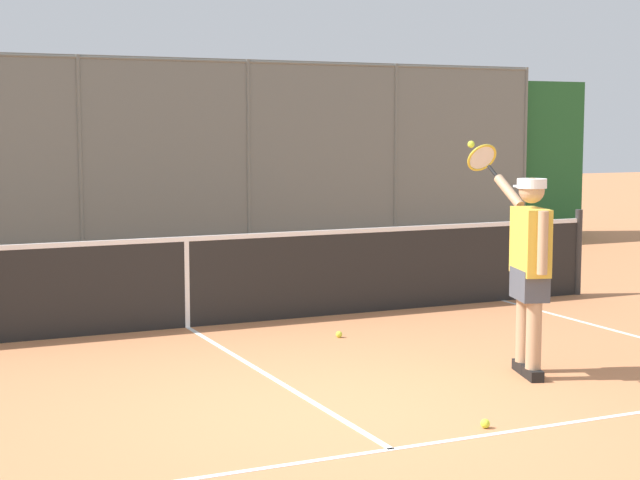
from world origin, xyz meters
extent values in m
plane|color=#C67A4C|center=(0.00, 0.00, 0.00)|extent=(60.00, 60.00, 0.00)
cube|color=white|center=(0.00, 0.92, 0.00)|extent=(6.19, 0.05, 0.01)
cube|color=white|center=(0.00, -1.32, 0.00)|extent=(0.05, 4.48, 0.01)
cylinder|color=slate|center=(-8.12, -8.91, 1.58)|extent=(0.07, 0.07, 3.17)
cylinder|color=slate|center=(-5.41, -8.91, 1.58)|extent=(0.07, 0.07, 3.17)
cylinder|color=slate|center=(-2.71, -8.91, 1.58)|extent=(0.07, 0.07, 3.17)
cylinder|color=slate|center=(0.00, -8.91, 1.58)|extent=(0.07, 0.07, 3.17)
cylinder|color=slate|center=(0.00, -8.91, 3.13)|extent=(16.23, 0.05, 0.05)
cube|color=slate|center=(0.00, -8.91, 1.58)|extent=(16.23, 0.02, 3.17)
cube|color=#235B2D|center=(0.00, -9.56, 1.47)|extent=(19.23, 0.90, 2.94)
cube|color=#ADADA8|center=(0.00, -8.73, 0.07)|extent=(17.23, 0.18, 0.15)
cylinder|color=#2D2D2D|center=(-5.09, -3.56, 0.54)|extent=(0.09, 0.09, 1.07)
cube|color=black|center=(0.00, -3.56, 0.46)|extent=(10.10, 0.02, 0.91)
cube|color=white|center=(0.00, -3.56, 0.94)|extent=(10.10, 0.04, 0.05)
cube|color=white|center=(0.00, -3.56, 0.46)|extent=(0.05, 0.04, 0.91)
cube|color=black|center=(-1.97, -0.23, 0.04)|extent=(0.18, 0.28, 0.09)
cylinder|color=tan|center=(-1.97, -0.23, 0.48)|extent=(0.13, 0.13, 0.77)
cube|color=black|center=(-2.04, -0.48, 0.04)|extent=(0.18, 0.28, 0.09)
cylinder|color=tan|center=(-2.04, -0.48, 0.48)|extent=(0.13, 0.13, 0.77)
cube|color=#474C56|center=(-2.00, -0.35, 0.78)|extent=(0.33, 0.45, 0.26)
cube|color=gold|center=(-2.00, -0.35, 1.14)|extent=(0.34, 0.52, 0.56)
cylinder|color=tan|center=(-1.92, -0.07, 1.17)|extent=(0.08, 0.08, 0.52)
cylinder|color=tan|center=(-2.09, -0.80, 1.53)|extent=(0.09, 0.38, 0.29)
sphere|color=tan|center=(-2.00, -0.35, 1.57)|extent=(0.21, 0.21, 0.21)
cylinder|color=white|center=(-2.00, -0.35, 1.63)|extent=(0.31, 0.31, 0.08)
cube|color=white|center=(-2.04, -0.47, 1.60)|extent=(0.23, 0.24, 0.02)
cylinder|color=black|center=(-2.09, -1.04, 1.69)|extent=(0.03, 0.17, 0.13)
torus|color=gold|center=(-2.09, -1.23, 1.82)|extent=(0.30, 0.18, 0.26)
cylinder|color=silver|center=(-2.09, -1.23, 1.82)|extent=(0.25, 0.14, 0.21)
sphere|color=#CCDB33|center=(-2.09, -1.40, 1.94)|extent=(0.07, 0.07, 0.07)
sphere|color=#C1D138|center=(-1.22, -2.42, 0.03)|extent=(0.07, 0.07, 0.07)
sphere|color=#CCDB33|center=(-0.82, 0.78, 0.03)|extent=(0.07, 0.07, 0.07)
camera|label=1|loc=(3.12, 6.62, 2.10)|focal=57.32mm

